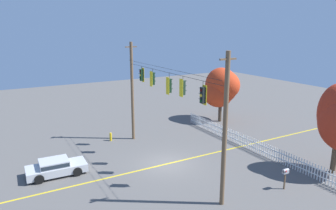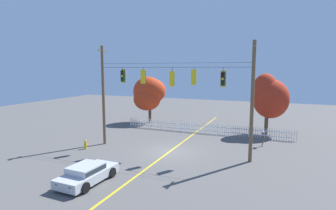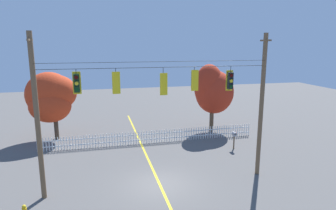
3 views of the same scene
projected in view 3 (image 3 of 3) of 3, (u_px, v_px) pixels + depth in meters
The scene contains 12 objects.
ground at pixel (160, 184), 17.99m from camera, with size 80.00×80.00×0.00m, color #565451.
lane_centerline_stripe at pixel (160, 184), 17.99m from camera, with size 0.16×36.00×0.01m, color gold.
signal_support_span at pixel (159, 111), 17.05m from camera, with size 13.43×1.10×9.06m.
traffic_signal_northbound_secondary at pixel (77, 83), 15.67m from camera, with size 0.43×0.38×1.36m.
traffic_signal_westbound_side at pixel (116, 83), 16.13m from camera, with size 0.43×0.38×1.39m.
traffic_signal_eastbound_side at pixel (163, 84), 16.78m from camera, with size 0.43×0.38×1.57m.
traffic_signal_northbound_primary at pixel (194, 80), 17.17m from camera, with size 0.43×0.38×1.39m.
traffic_signal_southbound_primary at pixel (230, 81), 17.74m from camera, with size 0.43×0.38×1.50m.
white_picket_fence at pixel (152, 137), 25.40m from camera, with size 18.45×0.06×1.11m.
autumn_maple_near_fence at pixel (52, 97), 26.03m from camera, with size 4.39×3.72×6.00m.
autumn_maple_mid at pixel (212, 90), 28.31m from camera, with size 3.89×3.28×6.53m.
roadside_mailbox at pixel (234, 135), 23.87m from camera, with size 0.25×0.44×1.42m.
Camera 3 is at (-3.42, -16.27, 8.43)m, focal length 31.56 mm.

